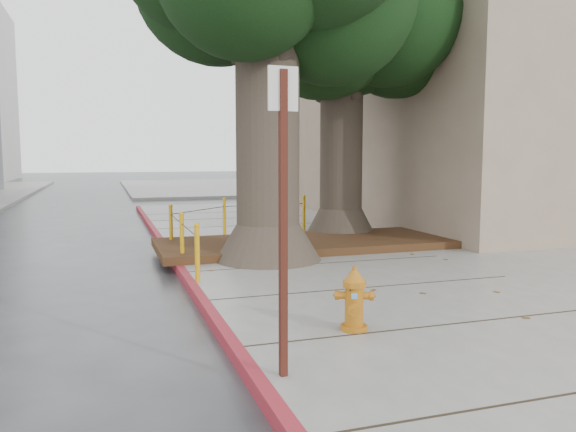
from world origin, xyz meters
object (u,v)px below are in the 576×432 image
at_px(car_silver, 294,188).
at_px(signpost, 283,205).
at_px(fire_hydrant, 354,299).
at_px(car_red, 329,186).

bearing_deg(car_silver, signpost, 159.37).
distance_m(fire_hydrant, car_red, 21.86).
distance_m(fire_hydrant, signpost, 1.96).
height_order(fire_hydrant, car_silver, car_silver).
xyz_separation_m(fire_hydrant, car_silver, (5.98, 19.68, 0.11)).
relative_size(signpost, car_silver, 0.76).
xyz_separation_m(fire_hydrant, car_red, (8.04, 20.32, 0.15)).
bearing_deg(car_silver, car_red, -74.08).
relative_size(fire_hydrant, car_silver, 0.20).
bearing_deg(signpost, car_red, 63.71).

